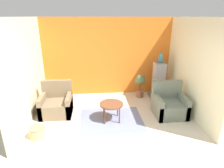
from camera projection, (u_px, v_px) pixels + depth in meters
ground_plane at (119, 151)px, 3.99m from camera, size 20.00×20.00×0.00m
wall_back_accent at (108, 57)px, 6.58m from camera, size 4.57×0.06×2.70m
wall_left at (25, 72)px, 4.84m from camera, size 0.06×3.24×2.70m
wall_right at (192, 68)px, 5.24m from camera, size 0.06×3.24×2.70m
area_rug at (111, 120)px, 5.19m from camera, size 1.70×1.39×0.01m
coffee_table at (111, 105)px, 5.04m from camera, size 0.64×0.64×0.50m
armchair_left at (57, 104)px, 5.44m from camera, size 0.87×0.79×0.95m
armchair_right at (169, 105)px, 5.38m from camera, size 0.87×0.79×0.95m
birdcage at (158, 81)px, 6.52m from camera, size 0.57×0.57×1.26m
parrot at (161, 58)px, 6.25m from camera, size 0.14×0.25×0.30m
potted_plant at (140, 83)px, 6.52m from camera, size 0.37×0.34×0.82m
wicker_basket at (37, 132)px, 4.40m from camera, size 0.37×0.37×0.27m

